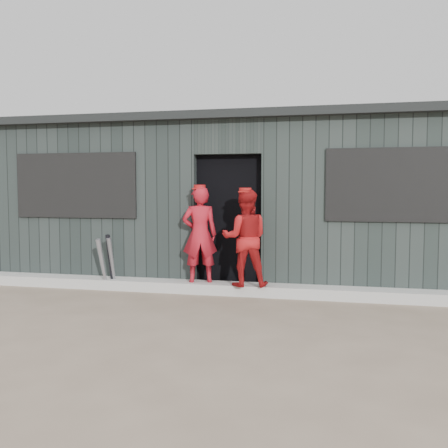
% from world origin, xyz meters
% --- Properties ---
extents(ground, '(80.00, 80.00, 0.00)m').
position_xyz_m(ground, '(0.00, 0.00, 0.00)').
color(ground, '#705E4D').
rests_on(ground, ground).
extents(curb, '(8.00, 0.36, 0.15)m').
position_xyz_m(curb, '(0.00, 1.82, 0.07)').
color(curb, '#A5A5A0').
rests_on(curb, ground).
extents(bat_left, '(0.08, 0.26, 0.79)m').
position_xyz_m(bat_left, '(-1.68, 1.71, 0.40)').
color(bat_left, gray).
rests_on(bat_left, ground).
extents(bat_mid, '(0.10, 0.29, 0.78)m').
position_xyz_m(bat_mid, '(-1.78, 1.61, 0.39)').
color(bat_mid, gray).
rests_on(bat_mid, ground).
extents(bat_right, '(0.09, 0.25, 0.83)m').
position_xyz_m(bat_right, '(-1.71, 1.72, 0.42)').
color(bat_right, black).
rests_on(bat_right, ground).
extents(player_red_left, '(0.58, 0.47, 1.38)m').
position_xyz_m(player_red_left, '(-0.37, 1.84, 0.84)').
color(player_red_left, '#A81421').
rests_on(player_red_left, curb).
extents(player_red_right, '(0.73, 0.62, 1.34)m').
position_xyz_m(player_red_right, '(0.32, 1.69, 0.82)').
color(player_red_right, '#A01315').
rests_on(player_red_right, curb).
extents(player_grey_back, '(0.61, 0.41, 1.20)m').
position_xyz_m(player_grey_back, '(0.58, 2.41, 0.60)').
color(player_grey_back, silver).
rests_on(player_grey_back, ground).
extents(dugout, '(8.30, 3.30, 2.62)m').
position_xyz_m(dugout, '(-0.00, 3.50, 1.29)').
color(dugout, black).
rests_on(dugout, ground).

